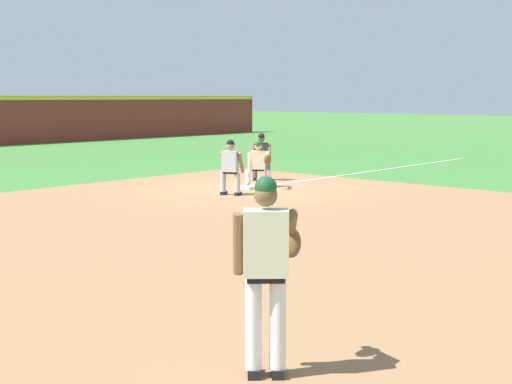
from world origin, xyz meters
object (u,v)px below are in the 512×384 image
(baserunner, at_px, (230,165))
(umpire, at_px, (261,155))
(first_baseman, at_px, (259,162))
(first_base_bag, at_px, (249,187))
(pitcher, at_px, (267,264))
(baseball, at_px, (258,227))

(baserunner, relative_size, umpire, 1.00)
(baserunner, bearing_deg, first_baseman, 16.30)
(first_base_bag, height_order, pitcher, pitcher)
(first_baseman, bearing_deg, first_base_bag, 172.45)
(umpire, bearing_deg, first_baseman, -140.58)
(first_base_bag, relative_size, first_baseman, 0.28)
(pitcher, height_order, umpire, pitcher)
(first_base_bag, relative_size, umpire, 0.26)
(first_base_bag, xyz_separation_m, umpire, (1.74, 1.07, 0.75))
(baseball, xyz_separation_m, pitcher, (-5.40, -4.96, 1.02))
(baseball, bearing_deg, first_baseman, 41.72)
(pitcher, relative_size, umpire, 1.27)
(first_baseman, bearing_deg, baseball, -138.28)
(first_base_bag, distance_m, umpire, 2.18)
(pitcher, xyz_separation_m, umpire, (11.52, 10.32, -0.27))
(first_baseman, xyz_separation_m, umpire, (1.37, 1.12, 0.06))
(umpire, bearing_deg, baserunner, -151.97)
(pitcher, bearing_deg, baseball, 42.54)
(baseball, relative_size, pitcher, 0.04)
(first_base_bag, distance_m, baseball, 6.13)
(baseball, height_order, pitcher, pitcher)
(first_base_bag, distance_m, baserunner, 1.57)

